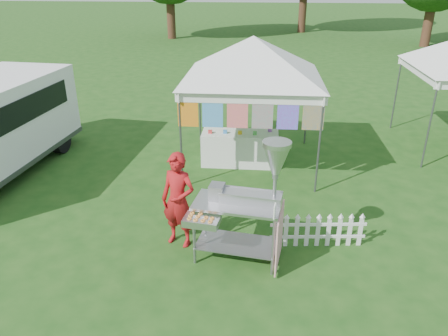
# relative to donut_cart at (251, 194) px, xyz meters

# --- Properties ---
(ground) EXTENTS (120.00, 120.00, 0.00)m
(ground) POSITION_rel_donut_cart_xyz_m (-0.12, 0.44, -1.22)
(ground) COLOR #1A4814
(ground) RESTS_ON ground
(canopy_main) EXTENTS (4.24, 4.24, 3.45)m
(canopy_main) POSITION_rel_donut_cart_xyz_m (-0.12, 3.93, 1.77)
(canopy_main) COLOR #59595E
(canopy_main) RESTS_ON ground
(donut_cart) EXTENTS (1.60, 0.99, 2.07)m
(donut_cart) POSITION_rel_donut_cart_xyz_m (0.00, 0.00, 0.00)
(donut_cart) COLOR gray
(donut_cart) RESTS_ON ground
(vendor) EXTENTS (0.70, 0.57, 1.66)m
(vendor) POSITION_rel_donut_cart_xyz_m (-1.21, 0.40, -0.39)
(vendor) COLOR #A41417
(vendor) RESTS_ON ground
(picket_fence) EXTENTS (1.61, 0.20, 0.56)m
(picket_fence) POSITION_rel_donut_cart_xyz_m (1.13, 0.51, -0.93)
(picket_fence) COLOR white
(picket_fence) RESTS_ON ground
(display_table) EXTENTS (1.80, 0.70, 0.79)m
(display_table) POSITION_rel_donut_cart_xyz_m (-0.37, 3.86, -0.82)
(display_table) COLOR white
(display_table) RESTS_ON ground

